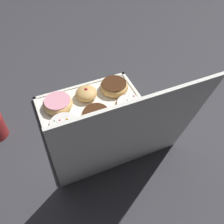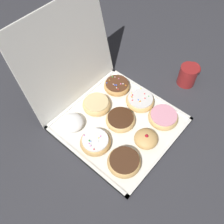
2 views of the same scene
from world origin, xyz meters
The scene contains 13 objects.
ground_plane centered at (0.00, 0.00, 0.00)m, with size 3.00×3.00×0.00m, color #333338.
donut_box centered at (0.00, 0.00, 0.01)m, with size 0.41×0.41×0.01m.
box_lid_open centered at (0.00, 0.25, 0.20)m, with size 0.41×0.40×0.01m, color white.
chocolate_frosted_donut_0 centered at (-0.12, -0.12, 0.03)m, with size 0.12×0.12×0.04m.
jelly_filled_donut_1 centered at (0.00, -0.12, 0.03)m, with size 0.09×0.09×0.05m.
pink_frosted_donut_2 centered at (0.12, -0.12, 0.03)m, with size 0.12×0.12×0.04m.
sprinkle_donut_3 centered at (-0.13, 0.01, 0.03)m, with size 0.11×0.11×0.04m.
chocolate_frosted_donut_4 centered at (0.01, 0.00, 0.03)m, with size 0.11×0.11×0.04m.
sprinkle_donut_5 centered at (0.13, 0.00, 0.03)m, with size 0.12×0.12×0.04m.
powdered_filled_donut_6 centered at (-0.13, 0.13, 0.03)m, with size 0.09×0.09×0.04m.
glazed_ring_donut_7 centered at (0.00, 0.12, 0.03)m, with size 0.11×0.11×0.04m.
sprinkle_donut_8 centered at (0.13, 0.12, 0.03)m, with size 0.11×0.11×0.04m.
coffee_mug centered at (0.36, -0.08, 0.05)m, with size 0.10×0.08×0.09m.
Camera 2 is at (-0.43, -0.33, 0.84)m, focal length 40.82 mm.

